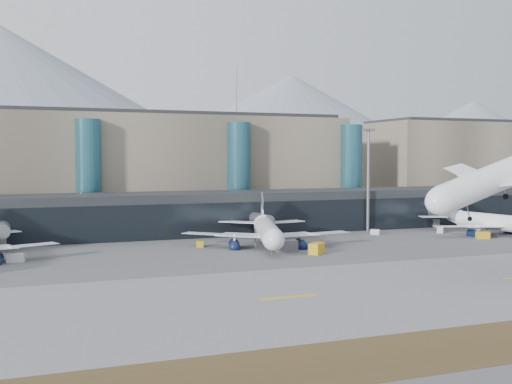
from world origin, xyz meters
TOP-DOWN VIEW (x-y plane):
  - ground at (0.00, 0.00)m, footprint 900.00×900.00m
  - runway_strip at (0.00, -15.00)m, footprint 400.00×40.00m
  - runway_markings at (-0.00, -15.00)m, footprint 128.00×1.00m
  - concourse at (-0.02, 57.73)m, footprint 170.00×27.00m
  - terminal_main at (-25.00, 90.00)m, footprint 130.00×30.00m
  - terminal_east at (95.00, 90.00)m, footprint 70.00×30.00m
  - teal_towers at (-14.99, 74.01)m, footprint 116.40×19.40m
  - mountain_ridge at (15.97, 380.00)m, footprint 910.00×400.00m
  - lightmast_mid at (30.00, 48.00)m, footprint 3.00×1.20m
  - jet_parked_mid at (-3.78, 32.42)m, footprint 35.00×36.83m
  - jet_parked_right at (53.32, 32.37)m, footprint 33.73×33.67m
  - veh_a at (-52.88, 28.52)m, footprint 3.20×2.22m
  - veh_b at (-17.32, 35.57)m, footprint 1.91×2.55m
  - veh_c at (-3.46, 22.69)m, footprint 4.27×2.60m
  - veh_d at (44.40, 38.23)m, footprint 2.71×3.00m
  - veh_e at (46.05, 24.98)m, footprint 3.31×2.66m
  - veh_g at (27.76, 40.95)m, footprint 2.43×2.34m
  - veh_h at (0.67, 18.00)m, footprint 4.14×4.01m

SIDE VIEW (x-z plane):
  - ground at x=0.00m, z-range 0.00..0.00m
  - runway_strip at x=0.00m, z-range 0.00..0.04m
  - runway_markings at x=0.00m, z-range 0.04..0.06m
  - veh_g at x=27.76m, z-range 0.00..1.25m
  - veh_b at x=-17.32m, z-range 0.00..1.31m
  - veh_d at x=44.40m, z-range 0.00..1.52m
  - veh_a at x=-52.88m, z-range 0.00..1.64m
  - veh_e at x=46.05m, z-range 0.00..1.64m
  - veh_h at x=0.67m, z-range 0.00..2.09m
  - veh_c at x=-3.46m, z-range 0.00..2.25m
  - jet_parked_right at x=53.32m, z-range -1.33..9.61m
  - jet_parked_mid at x=-3.78m, z-range -1.44..10.38m
  - concourse at x=-0.02m, z-range -0.03..9.97m
  - teal_towers at x=-14.99m, z-range -8.99..37.01m
  - lightmast_mid at x=30.00m, z-range 1.62..27.22m
  - terminal_main at x=-25.00m, z-range -0.06..30.94m
  - terminal_east at x=95.00m, z-range -0.06..30.94m
  - mountain_ridge at x=15.97m, z-range -9.26..100.74m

